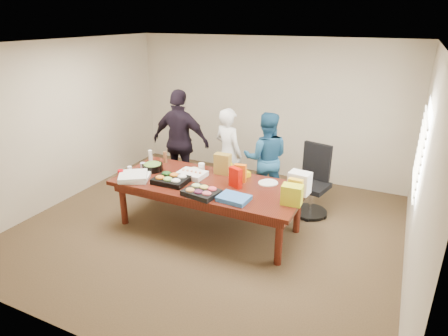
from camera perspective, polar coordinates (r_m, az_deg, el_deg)
The scene contains 39 objects.
floor at distance 6.01m, azimuth -2.25°, elevation -8.83°, with size 5.50×5.00×0.02m, color #47301E.
ceiling at distance 5.20m, azimuth -2.71°, elevation 18.00°, with size 5.50×5.00×0.02m, color white.
wall_back at distance 7.67m, azimuth 6.33°, elevation 8.80°, with size 5.50×0.04×2.70m, color beige.
wall_front at distance 3.62m, azimuth -21.34°, elevation -7.81°, with size 5.50×0.04×2.70m, color beige.
wall_left at distance 7.12m, azimuth -22.60°, elevation 6.25°, with size 0.04×5.00×2.70m, color beige.
wall_right at distance 4.89m, azimuth 27.41°, elevation -1.09°, with size 0.04×5.00×2.70m, color beige.
window_panel at distance 5.41m, azimuth 27.32°, elevation 2.66°, with size 0.03×1.40×1.10m, color white.
window_blinds at distance 5.41m, azimuth 26.90°, elevation 2.73°, with size 0.04×1.36×1.00m, color beige.
conference_table at distance 5.83m, azimuth -2.31°, elevation -5.57°, with size 2.80×1.20×0.75m, color #4C1C0F.
office_chair at distance 6.29m, azimuth 12.94°, elevation -2.24°, with size 0.56×0.56×1.11m, color black.
person_center at distance 6.71m, azimuth 0.64°, elevation 2.18°, with size 0.59×0.38×1.61m, color white.
person_right at distance 6.54m, azimuth 6.22°, elevation 1.44°, with size 0.77×0.60×1.59m, color #1F517A.
person_left at distance 6.95m, azimuth -6.43°, elevation 3.89°, with size 1.10×0.46×1.87m, color black.
veggie_tray at distance 5.71m, azimuth -7.83°, elevation -1.78°, with size 0.49×0.39×0.08m, color black.
fruit_tray at distance 5.28m, azimuth -3.38°, elevation -3.65°, with size 0.46×0.36×0.07m, color black.
sheet_cake at distance 5.89m, azimuth -4.80°, elevation -0.93°, with size 0.42×0.31×0.07m, color white.
salad_bowl at distance 6.20m, azimuth -10.54°, elevation 0.12°, with size 0.32×0.32×0.11m, color black.
chip_bag_blue at distance 5.12m, azimuth 1.47°, elevation -4.52°, with size 0.41×0.30×0.06m, color #3570C4.
chip_bag_red at distance 5.47m, azimuth 1.71°, elevation -1.42°, with size 0.20×0.08×0.29m, color #BB0C01.
chip_bag_yellow at distance 5.19m, azimuth 10.51°, elevation -3.12°, with size 0.20×0.08×0.29m, color gold.
chip_bag_orange at distance 5.65m, azimuth 2.43°, elevation -0.77°, with size 0.17×0.08×0.27m, color orange.
mayo_jar at distance 6.03m, azimuth -3.34°, elevation 0.04°, with size 0.09×0.09×0.15m, color white.
mustard_bottle at distance 5.97m, azimuth 0.93°, elevation 0.00°, with size 0.06×0.06×0.18m, color yellow.
dressing_bottle at distance 6.48m, azimuth -8.71°, elevation 1.60°, with size 0.06×0.06×0.19m, color brown.
ranch_bottle at distance 6.58m, azimuth -10.86°, elevation 1.79°, with size 0.06×0.06×0.19m, color silver.
banana_bunch at distance 5.91m, azimuth 2.87°, elevation -0.77°, with size 0.22×0.13×0.07m, color #DBA700.
bread_loaf at distance 6.04m, azimuth 0.56°, elevation 0.02°, with size 0.31×0.14×0.13m, color brown.
kraft_bag at distance 5.93m, azimuth -0.20°, elevation 0.61°, with size 0.25×0.14×0.32m, color olive.
red_cup at distance 6.04m, azimuth -15.07°, elevation -0.81°, with size 0.09×0.09×0.11m, color #B80309.
clear_cup_a at distance 6.20m, azimuth -13.81°, elevation -0.20°, with size 0.07×0.07×0.10m, color white.
clear_cup_b at distance 6.27m, azimuth -11.94°, elevation 0.28°, with size 0.08×0.08×0.11m, color silver.
pizza_box_lower at distance 5.93m, azimuth -13.07°, elevation -1.41°, with size 0.41×0.41×0.05m, color white.
pizza_box_upper at distance 5.89m, azimuth -13.35°, elevation -1.08°, with size 0.41×0.41×0.05m, color silver.
plate_a at distance 5.67m, azimuth 6.37°, elevation -2.22°, with size 0.25×0.25×0.01m, color white.
plate_b at distance 5.68m, azimuth 6.69°, elevation -2.17°, with size 0.26×0.26×0.02m, color white.
dip_bowl_a at distance 5.98m, azimuth 0.23°, elevation -0.53°, with size 0.16×0.16×0.06m, color #F7E6C1.
dip_bowl_b at distance 6.02m, azimuth -4.52°, elevation -0.41°, with size 0.17×0.17×0.07m, color beige.
grocery_bag_white at distance 5.38m, azimuth 11.14°, elevation -2.17°, with size 0.29×0.20×0.31m, color white.
grocery_bag_yellow at distance 5.06m, azimuth 10.04°, elevation -3.92°, with size 0.26×0.18×0.26m, color yellow.
Camera 1 is at (2.43, -4.58, 3.04)m, focal length 30.83 mm.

